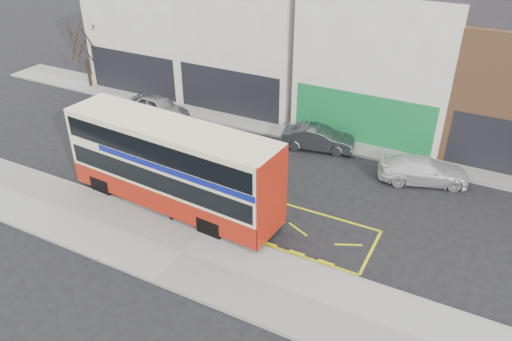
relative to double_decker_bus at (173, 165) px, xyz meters
The scene contains 15 objects.
ground 3.36m from the double_decker_bus, 13.98° to the right, with size 120.00×120.00×0.00m, color black.
pavement 4.36m from the double_decker_bus, 50.36° to the right, with size 40.00×4.00×0.15m, color gray.
kerb 3.40m from the double_decker_bus, 22.06° to the right, with size 40.00×0.15×0.15m, color gray.
far_pavement 10.90m from the double_decker_bus, 77.00° to the left, with size 50.00×3.00×0.15m, color gray.
road_markings 3.45m from the double_decker_bus, 22.66° to the left, with size 14.00×3.40×0.01m, color yellow, non-canonical shape.
terrace_far_left 18.35m from the double_decker_bus, 127.65° to the left, with size 8.00×8.01×10.80m.
terrace_left 15.03m from the double_decker_bus, 102.16° to the left, with size 8.00×8.01×11.80m.
terrace_green_shop 15.80m from the double_decker_bus, 67.70° to the left, with size 9.00×8.01×11.30m.
double_decker_bus is the anchor object (origin of this frame).
bus_stop_post 1.37m from the double_decker_bus, 60.71° to the right, with size 0.76×0.15×3.05m.
car_silver 10.89m from the double_decker_bus, 131.32° to the left, with size 1.74×4.33×1.48m, color #999A9E.
car_grey 9.69m from the double_decker_bus, 65.98° to the left, with size 1.46×4.18×1.38m, color #3B3F42.
car_white 12.91m from the double_decker_bus, 37.93° to the left, with size 1.87×4.61×1.34m, color silver.
street_tree_left 18.25m from the double_decker_bus, 146.26° to the left, with size 2.83×2.83×6.11m.
street_tree_right 13.27m from the double_decker_bus, 59.90° to the left, with size 2.56×2.56×5.53m.
Camera 1 is at (10.34, -15.39, 13.79)m, focal length 35.00 mm.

